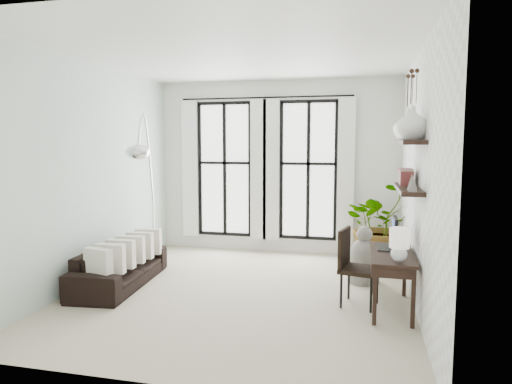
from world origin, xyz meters
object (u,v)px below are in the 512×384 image
(plant, at_px, (382,224))
(buddha, at_px, (364,259))
(desk, at_px, (392,256))
(arc_lamp, at_px, (145,151))
(desk_chair, at_px, (353,262))
(sofa, at_px, (120,266))

(plant, xyz_separation_m, buddha, (-0.28, -0.98, -0.36))
(desk, height_order, buddha, desk)
(plant, xyz_separation_m, arc_lamp, (-3.60, -1.25, 1.21))
(desk_chair, xyz_separation_m, buddha, (0.14, 1.00, -0.20))
(desk_chair, bearing_deg, sofa, -168.05)
(arc_lamp, bearing_deg, buddha, 4.79)
(plant, bearing_deg, buddha, -105.88)
(sofa, height_order, desk_chair, desk_chair)
(sofa, bearing_deg, arc_lamp, -13.71)
(sofa, bearing_deg, desk, -97.68)
(arc_lamp, bearing_deg, desk, -13.04)
(buddha, bearing_deg, desk, -73.83)
(desk, distance_m, buddha, 1.21)
(desk, xyz_separation_m, buddha, (-0.33, 1.12, -0.33))
(sofa, xyz_separation_m, desk_chair, (3.29, -0.05, 0.28))
(sofa, xyz_separation_m, plant, (3.70, 1.92, 0.43))
(plant, bearing_deg, desk_chair, -101.83)
(arc_lamp, relative_size, buddha, 2.97)
(buddha, bearing_deg, plant, 74.12)
(sofa, height_order, arc_lamp, arc_lamp)
(arc_lamp, xyz_separation_m, buddha, (3.32, 0.28, -1.57))
(sofa, relative_size, arc_lamp, 0.76)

